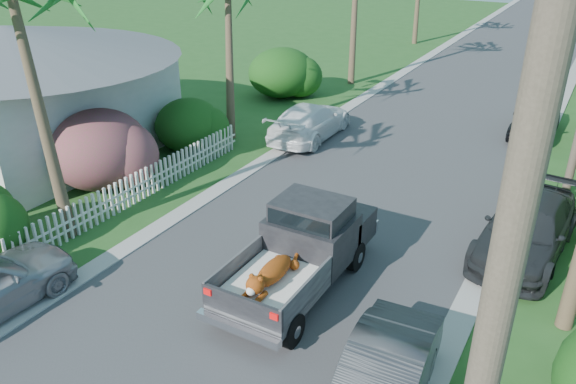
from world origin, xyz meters
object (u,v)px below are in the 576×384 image
Objects in this scene: parked_car_lf at (310,121)px; house_left at (17,95)px; parked_car_rn at (381,383)px; parked_car_rf at (535,119)px; parked_car_rm at (527,229)px; pickup_truck at (306,245)px.

parked_car_lf is 0.53× the size of house_left.
parked_car_rf is at bearing 84.84° from parked_car_rn.
parked_car_rn is at bearing -90.13° from parked_car_rf.
parked_car_rm is 18.12m from house_left.
parked_car_rm is 10.25m from parked_car_lf.
parked_car_rn is 14.10m from parked_car_lf.
parked_car_rm is 0.54× the size of house_left.
parked_car_rm is (4.43, 3.99, -0.30)m from pickup_truck.
pickup_truck is 0.57× the size of house_left.
parked_car_lf is at bearing 156.28° from parked_car_rm.
pickup_truck is 5.98m from parked_car_rm.
parked_car_rn is 7.06m from parked_car_rm.
parked_car_rf is (-1.19, 9.75, -0.01)m from parked_car_rm.
pickup_truck is at bearing -133.17° from parked_car_rm.
pickup_truck is 1.29× the size of parked_car_rn.
house_left reaches higher than pickup_truck.
house_left is at bearing 157.40° from parked_car_rn.
pickup_truck is 4.29m from parked_car_rn.
parked_car_rn is 0.44× the size of house_left.
pickup_truck is 1.05× the size of parked_car_rm.
parked_car_rn is at bearing 121.02° from parked_car_lf.
parked_car_lf is (-7.82, -4.85, 0.00)m from parked_car_rf.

